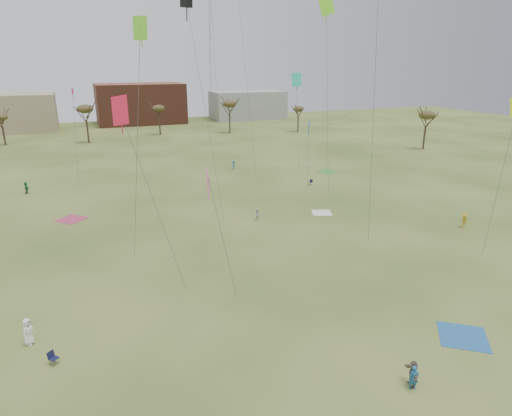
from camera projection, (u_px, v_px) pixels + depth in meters
name	position (u px, v px, depth m)	size (l,w,h in m)	color
ground	(319.00, 329.00, 31.86)	(260.00, 260.00, 0.00)	#364E18
flyer_near_left	(28.00, 332.00, 29.89)	(0.94, 0.61, 1.92)	white
flyer_near_right	(414.00, 378.00, 25.80)	(0.56, 0.36, 1.52)	#1E5D8D
spectator_fore_c	(413.00, 373.00, 26.08)	(1.52, 0.48, 1.64)	brown
flyer_mid_b	(464.00, 221.00, 51.09)	(1.11, 0.64, 1.72)	gold
spectator_mid_e	(257.00, 214.00, 53.56)	(0.70, 0.54, 1.43)	silver
flyer_far_a	(26.00, 188.00, 64.43)	(1.59, 0.51, 1.72)	#246D40
flyer_far_c	(234.00, 165.00, 79.22)	(0.96, 0.55, 1.49)	#1F528E
blanket_blue	(463.00, 337.00, 30.93)	(3.18, 3.18, 0.03)	#245F9F
blanket_cream	(322.00, 213.00, 56.35)	(2.41, 2.41, 0.03)	white
blanket_plum	(72.00, 219.00, 53.98)	(2.94, 2.94, 0.03)	#B03657
blanket_olive	(327.00, 172.00, 77.49)	(2.67, 2.67, 0.03)	green
camp_chair_left	(54.00, 360.00, 28.08)	(0.74, 0.74, 0.87)	#131534
camp_chair_right	(311.00, 183.00, 69.08)	(0.73, 0.71, 0.87)	#141739
kites_aloft	(224.00, 35.00, 49.86)	(62.34, 47.26, 27.77)	red
tree_line	(131.00, 115.00, 98.24)	(117.44, 49.32, 8.91)	#3A2B1E
building_brick	(140.00, 103.00, 137.34)	(26.00, 16.00, 12.00)	brown
building_grey	(248.00, 105.00, 148.54)	(24.00, 12.00, 9.00)	gray
radio_tower	(212.00, 59.00, 146.51)	(1.51, 1.72, 41.00)	#9EA3A8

